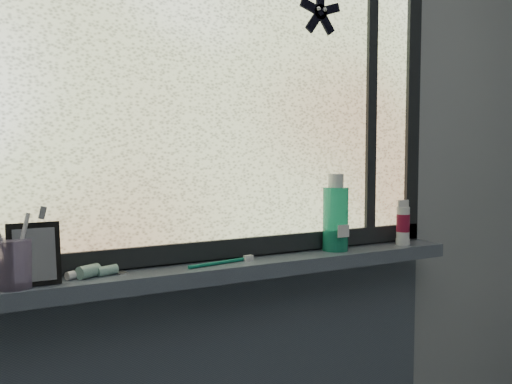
{
  "coord_description": "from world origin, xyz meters",
  "views": [
    {
      "loc": [
        -0.6,
        -0.11,
        1.32
      ],
      "look_at": [
        0.06,
        1.05,
        1.22
      ],
      "focal_mm": 40.0,
      "sensor_mm": 36.0,
      "label": 1
    }
  ],
  "objects": [
    {
      "name": "frame_bottom",
      "position": [
        0.0,
        1.28,
        1.05
      ],
      "size": [
        1.6,
        0.03,
        0.05
      ],
      "primitive_type": "cube",
      "color": "black",
      "rests_on": "windowsill"
    },
    {
      "name": "cream_tube",
      "position": [
        0.69,
        1.21,
        1.1
      ],
      "size": [
        0.05,
        0.05,
        0.1
      ],
      "primitive_type": "cylinder",
      "rotation": [
        0.0,
        0.0,
        0.24
      ],
      "color": "silver",
      "rests_on": "windowsill"
    },
    {
      "name": "mouthwash_bottle",
      "position": [
        0.44,
        1.24,
        1.13
      ],
      "size": [
        0.09,
        0.09,
        0.19
      ],
      "primitive_type": "cylinder",
      "rotation": [
        0.0,
        0.0,
        -0.21
      ],
      "color": "#22AF84",
      "rests_on": "windowsill"
    },
    {
      "name": "windowsill",
      "position": [
        0.0,
        1.23,
        1.0
      ],
      "size": [
        1.62,
        0.14,
        0.04
      ],
      "primitive_type": "cube",
      "color": "#485260",
      "rests_on": "wall_back"
    },
    {
      "name": "wall_back",
      "position": [
        0.0,
        1.3,
        1.25
      ],
      "size": [
        3.0,
        0.01,
        2.5
      ],
      "primitive_type": "cube",
      "color": "#9EA3A8",
      "rests_on": "ground"
    },
    {
      "name": "toothbrush_lying",
      "position": [
        0.04,
        1.22,
        1.03
      ],
      "size": [
        0.22,
        0.06,
        0.01
      ],
      "primitive_type": null,
      "rotation": [
        0.0,
        0.0,
        0.16
      ],
      "color": "#0B6851",
      "rests_on": "windowsill"
    },
    {
      "name": "frame_right",
      "position": [
        0.78,
        1.28,
        1.53
      ],
      "size": [
        0.05,
        0.03,
        1.1
      ],
      "primitive_type": "cube",
      "color": "black",
      "rests_on": "wall_back"
    },
    {
      "name": "vanity_mirror",
      "position": [
        -0.41,
        1.21,
        1.09
      ],
      "size": [
        0.11,
        0.06,
        0.14
      ],
      "primitive_type": "cube",
      "rotation": [
        0.0,
        0.0,
        -0.02
      ],
      "color": "black",
      "rests_on": "windowsill"
    },
    {
      "name": "window_pane",
      "position": [
        0.0,
        1.28,
        1.53
      ],
      "size": [
        1.5,
        0.01,
        1.0
      ],
      "primitive_type": "cube",
      "color": "silver",
      "rests_on": "wall_back"
    },
    {
      "name": "frame_mullion",
      "position": [
        0.6,
        1.28,
        1.53
      ],
      "size": [
        0.03,
        0.03,
        1.0
      ],
      "primitive_type": "cube",
      "color": "black",
      "rests_on": "wall_back"
    },
    {
      "name": "toothpaste_tube",
      "position": [
        -0.27,
        1.23,
        1.04
      ],
      "size": [
        0.17,
        0.1,
        0.03
      ],
      "primitive_type": null,
      "rotation": [
        0.0,
        0.0,
        0.42
      ],
      "color": "silver",
      "rests_on": "windowsill"
    },
    {
      "name": "starfish_sticker",
      "position": [
        0.4,
        1.27,
        1.72
      ],
      "size": [
        0.15,
        0.02,
        0.15
      ],
      "primitive_type": null,
      "color": "black",
      "rests_on": "window_pane"
    },
    {
      "name": "toothbrush_cup",
      "position": [
        -0.46,
        1.21,
        1.07
      ],
      "size": [
        0.09,
        0.09,
        0.11
      ],
      "primitive_type": "cylinder",
      "rotation": [
        0.0,
        0.0,
        -0.11
      ],
      "color": "#C2A2D6",
      "rests_on": "windowsill"
    }
  ]
}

